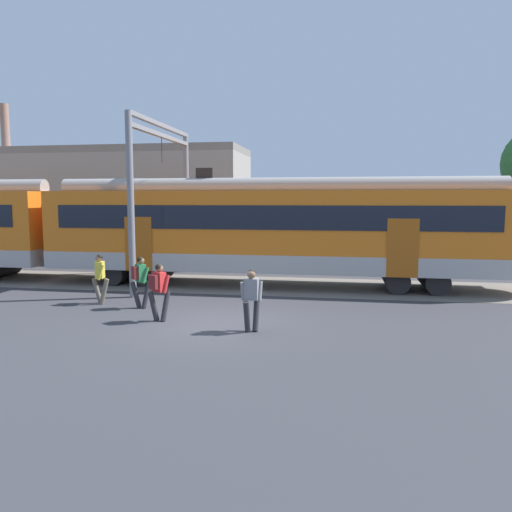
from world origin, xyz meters
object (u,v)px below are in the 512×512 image
Objects in this scene: pedestrian_red at (159,287)px; pedestrian_grey at (252,295)px; pedestrian_yellow at (100,275)px; pedestrian_green at (140,278)px.

pedestrian_red and pedestrian_grey have the same top height.
pedestrian_green is at bearing -15.30° from pedestrian_yellow.
pedestrian_grey is (4.01, -2.19, 0.00)m from pedestrian_green.
pedestrian_green is (1.59, -0.43, 0.03)m from pedestrian_yellow.
pedestrian_grey is at bearing -28.67° from pedestrian_green.
pedestrian_yellow is 1.65m from pedestrian_green.
pedestrian_green and pedestrian_red have the same top height.
pedestrian_yellow and pedestrian_red have the same top height.
pedestrian_yellow is at bearing 154.86° from pedestrian_grey.
pedestrian_green is 1.00× the size of pedestrian_red.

